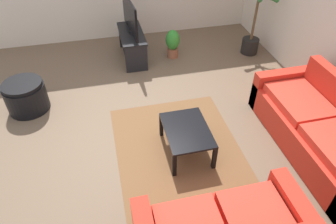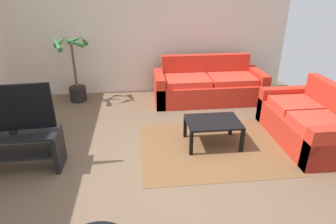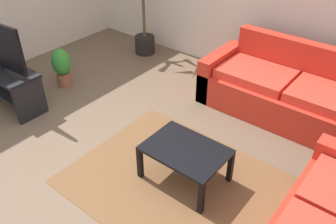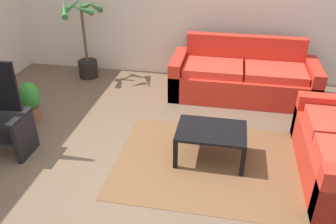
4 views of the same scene
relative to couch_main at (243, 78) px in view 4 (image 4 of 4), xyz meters
The scene contains 6 objects.
ground_plane 2.57m from the couch_main, 116.42° to the right, with size 6.60×6.60×0.00m, color brown.
couch_main is the anchor object (origin of this frame).
coffee_table 1.82m from the couch_main, 101.49° to the right, with size 0.81×0.58×0.40m.
area_rug 1.94m from the couch_main, 100.90° to the right, with size 2.20×1.70×0.01m, color brown.
potted_palm 2.76m from the couch_main, behind, with size 0.71×0.68×1.39m.
potted_plant_small 3.21m from the couch_main, 155.54° to the right, with size 0.28×0.28×0.58m.
Camera 4 is at (0.91, -2.93, 2.55)m, focal length 37.19 mm.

